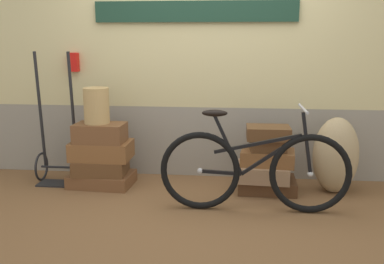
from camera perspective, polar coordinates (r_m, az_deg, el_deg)
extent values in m
cube|color=brown|center=(4.28, 0.61, -8.97)|extent=(9.08, 5.20, 0.06)
cube|color=gray|center=(4.97, 1.58, -1.03)|extent=(7.08, 0.20, 0.76)
cube|color=#CCBC84|center=(4.84, 1.66, 13.00)|extent=(7.08, 0.20, 1.65)
cube|color=#193828|center=(4.74, 0.39, 15.11)|extent=(2.09, 0.04, 0.21)
cube|color=red|center=(5.02, -14.84, 8.59)|extent=(0.10, 0.08, 0.20)
cube|color=brown|center=(4.74, -11.40, -5.90)|extent=(0.65, 0.47, 0.13)
cube|color=brown|center=(4.69, -11.52, -4.30)|extent=(0.54, 0.42, 0.15)
cube|color=brown|center=(4.66, -11.44, -2.27)|extent=(0.60, 0.39, 0.18)
cube|color=brown|center=(4.59, -11.62, -0.10)|extent=(0.50, 0.33, 0.19)
cube|color=#4C2D19|center=(4.55, 9.49, -6.61)|extent=(0.57, 0.43, 0.13)
cube|color=#937051|center=(4.46, 9.03, -5.09)|extent=(0.53, 0.42, 0.15)
cube|color=brown|center=(4.44, 9.61, -3.20)|extent=(0.54, 0.39, 0.14)
cube|color=brown|center=(4.39, 9.63, -1.60)|extent=(0.36, 0.25, 0.12)
cube|color=brown|center=(4.36, 9.68, -0.07)|extent=(0.42, 0.32, 0.12)
cylinder|color=tan|center=(4.56, -12.07, 3.31)|extent=(0.25, 0.25, 0.36)
torus|color=black|center=(5.04, -18.62, -4.19)|extent=(0.02, 0.30, 0.30)
torus|color=black|center=(4.88, -14.24, -4.43)|extent=(0.02, 0.30, 0.30)
cylinder|color=black|center=(4.96, -16.47, -4.31)|extent=(0.41, 0.02, 0.02)
cylinder|color=black|center=(4.90, -18.77, 2.62)|extent=(0.03, 0.11, 1.21)
cylinder|color=black|center=(4.76, -14.95, 2.60)|extent=(0.03, 0.11, 1.21)
cube|color=black|center=(4.90, -16.86, -6.28)|extent=(0.37, 0.22, 0.02)
ellipsoid|color=tan|center=(4.58, 17.83, -2.84)|extent=(0.44, 0.37, 0.75)
torus|color=black|center=(3.94, 1.03, -4.97)|extent=(0.70, 0.07, 0.70)
sphere|color=#B2B2B7|center=(3.94, 1.03, -4.97)|extent=(0.05, 0.05, 0.05)
torus|color=black|center=(3.99, 14.84, -5.19)|extent=(0.70, 0.07, 0.70)
sphere|color=#B2B2B7|center=(3.99, 14.84, -5.19)|extent=(0.05, 0.05, 0.05)
cube|color=black|center=(3.90, 10.05, -2.88)|extent=(0.52, 0.03, 0.38)
cube|color=black|center=(3.87, 4.62, -1.66)|extent=(0.26, 0.03, 0.53)
cube|color=black|center=(3.93, 3.66, -5.16)|extent=(0.36, 0.03, 0.05)
cube|color=black|center=(3.87, 8.34, -1.47)|extent=(0.75, 0.04, 0.19)
cube|color=black|center=(3.91, 14.41, -1.43)|extent=(0.12, 0.03, 0.54)
ellipsoid|color=black|center=(3.82, 2.90, 2.42)|extent=(0.22, 0.09, 0.06)
cylinder|color=#A5A5AD|center=(3.85, 14.00, 2.90)|extent=(0.03, 0.46, 0.02)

